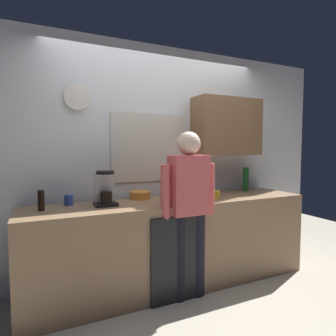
# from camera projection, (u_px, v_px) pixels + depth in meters

# --- Properties ---
(ground_plane) EXTENTS (8.00, 8.00, 0.00)m
(ground_plane) POSITION_uv_depth(u_px,v_px,m) (188.00, 297.00, 2.77)
(ground_plane) COLOR beige
(kitchen_counter) EXTENTS (3.00, 0.64, 0.90)m
(kitchen_counter) POSITION_uv_depth(u_px,v_px,m) (174.00, 243.00, 3.01)
(kitchen_counter) COLOR #937251
(kitchen_counter) RESTS_ON ground_plane
(dishwasher_panel) EXTENTS (0.56, 0.02, 0.81)m
(dishwasher_panel) POSITION_uv_depth(u_px,v_px,m) (179.00, 260.00, 2.67)
(dishwasher_panel) COLOR black
(dishwasher_panel) RESTS_ON ground_plane
(back_wall_assembly) EXTENTS (4.60, 0.42, 2.60)m
(back_wall_assembly) POSITION_uv_depth(u_px,v_px,m) (167.00, 156.00, 3.35)
(back_wall_assembly) COLOR silver
(back_wall_assembly) RESTS_ON ground_plane
(coffee_maker) EXTENTS (0.20, 0.20, 0.33)m
(coffee_maker) POSITION_uv_depth(u_px,v_px,m) (105.00, 190.00, 2.73)
(coffee_maker) COLOR black
(coffee_maker) RESTS_ON kitchen_counter
(bottle_red_vinegar) EXTENTS (0.06, 0.06, 0.22)m
(bottle_red_vinegar) POSITION_uv_depth(u_px,v_px,m) (184.00, 190.00, 2.95)
(bottle_red_vinegar) COLOR maroon
(bottle_red_vinegar) RESTS_ON kitchen_counter
(bottle_green_wine) EXTENTS (0.07, 0.07, 0.30)m
(bottle_green_wine) POSITION_uv_depth(u_px,v_px,m) (246.00, 179.00, 3.61)
(bottle_green_wine) COLOR #195923
(bottle_green_wine) RESTS_ON kitchen_counter
(bottle_dark_sauce) EXTENTS (0.06, 0.06, 0.18)m
(bottle_dark_sauce) POSITION_uv_depth(u_px,v_px,m) (41.00, 200.00, 2.49)
(bottle_dark_sauce) COLOR black
(bottle_dark_sauce) RESTS_ON kitchen_counter
(cup_yellow_cup) EXTENTS (0.07, 0.07, 0.08)m
(cup_yellow_cup) POSITION_uv_depth(u_px,v_px,m) (217.00, 195.00, 3.08)
(cup_yellow_cup) COLOR yellow
(cup_yellow_cup) RESTS_ON kitchen_counter
(cup_blue_mug) EXTENTS (0.08, 0.08, 0.10)m
(cup_blue_mug) POSITION_uv_depth(u_px,v_px,m) (69.00, 200.00, 2.72)
(cup_blue_mug) COLOR #3351B2
(cup_blue_mug) RESTS_ON kitchen_counter
(mixing_bowl) EXTENTS (0.22, 0.22, 0.08)m
(mixing_bowl) POSITION_uv_depth(u_px,v_px,m) (140.00, 195.00, 3.06)
(mixing_bowl) COLOR orange
(mixing_bowl) RESTS_ON kitchen_counter
(dish_soap) EXTENTS (0.06, 0.06, 0.18)m
(dish_soap) POSITION_uv_depth(u_px,v_px,m) (194.00, 188.00, 3.30)
(dish_soap) COLOR blue
(dish_soap) RESTS_ON kitchen_counter
(person_at_sink) EXTENTS (0.57, 0.22, 1.60)m
(person_at_sink) POSITION_uv_depth(u_px,v_px,m) (188.00, 201.00, 2.71)
(person_at_sink) COLOR black
(person_at_sink) RESTS_ON ground_plane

